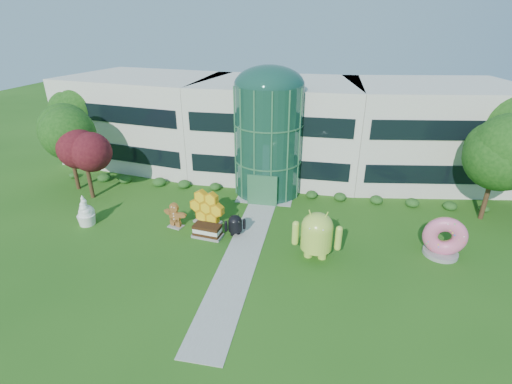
% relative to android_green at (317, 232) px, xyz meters
% --- Properties ---
extents(ground, '(140.00, 140.00, 0.00)m').
position_rel_android_green_xyz_m(ground, '(-4.97, -1.89, -1.95)').
color(ground, '#215114').
rests_on(ground, ground).
extents(building, '(46.00, 15.00, 9.30)m').
position_rel_android_green_xyz_m(building, '(-4.97, 16.11, 2.70)').
color(building, beige).
rests_on(building, ground).
extents(atrium, '(6.00, 6.00, 9.80)m').
position_rel_android_green_xyz_m(atrium, '(-4.97, 10.11, 2.95)').
color(atrium, '#194738').
rests_on(atrium, ground).
extents(walkway, '(2.40, 20.00, 0.04)m').
position_rel_android_green_xyz_m(walkway, '(-4.97, 0.11, -1.93)').
color(walkway, '#9E9E93').
rests_on(walkway, ground).
extents(tree_red, '(4.00, 4.00, 6.00)m').
position_rel_android_green_xyz_m(tree_red, '(-20.47, 5.61, 1.05)').
color(tree_red, '#3F0C14').
rests_on(tree_red, ground).
extents(trees_backdrop, '(52.00, 8.00, 8.40)m').
position_rel_android_green_xyz_m(trees_backdrop, '(-4.97, 11.11, 2.25)').
color(trees_backdrop, '#144010').
rests_on(trees_backdrop, ground).
extents(android_green, '(3.53, 2.43, 3.90)m').
position_rel_android_green_xyz_m(android_green, '(0.00, 0.00, 0.00)').
color(android_green, '#AED243').
rests_on(android_green, ground).
extents(android_black, '(1.99, 1.72, 1.91)m').
position_rel_android_green_xyz_m(android_black, '(-6.06, 1.77, -1.00)').
color(android_black, black).
rests_on(android_black, ground).
extents(donut, '(3.00, 1.69, 2.98)m').
position_rel_android_green_xyz_m(donut, '(8.48, 1.96, -0.46)').
color(donut, '#D6517D').
rests_on(donut, ground).
extents(gingerbread, '(2.43, 1.47, 2.11)m').
position_rel_android_green_xyz_m(gingerbread, '(-10.94, 2.03, -0.90)').
color(gingerbread, brown).
rests_on(gingerbread, ground).
extents(ice_cream_sandwich, '(2.36, 1.39, 0.99)m').
position_rel_android_green_xyz_m(ice_cream_sandwich, '(-8.03, 1.09, -1.45)').
color(ice_cream_sandwich, black).
rests_on(ice_cream_sandwich, ground).
extents(honeycomb, '(3.40, 2.02, 2.52)m').
position_rel_android_green_xyz_m(honeycomb, '(-8.68, 3.13, -0.69)').
color(honeycomb, yellow).
rests_on(honeycomb, ground).
extents(froyo, '(1.93, 1.93, 2.52)m').
position_rel_android_green_xyz_m(froyo, '(-17.99, 1.05, -0.69)').
color(froyo, white).
rests_on(froyo, ground).
extents(cupcake, '(1.62, 1.62, 1.58)m').
position_rel_android_green_xyz_m(cupcake, '(-18.01, 1.22, -1.16)').
color(cupcake, white).
rests_on(cupcake, ground).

